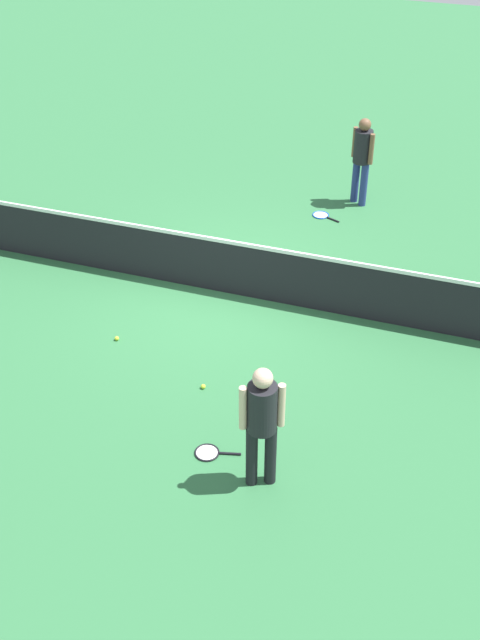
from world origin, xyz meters
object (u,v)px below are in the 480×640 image
at_px(tennis_racket_near_player, 209,453).
at_px(player_far_side, 362,154).
at_px(tennis_racket_far_player, 322,215).
at_px(tennis_ball_near_player, 117,338).
at_px(tennis_ball_by_net, 203,386).
at_px(player_near_side, 262,418).

bearing_deg(tennis_racket_near_player, player_far_side, 87.64).
xyz_separation_m(player_far_side, tennis_racket_far_player, (-0.52, -0.75, -1.00)).
bearing_deg(tennis_ball_near_player, tennis_ball_by_net, -20.88).
height_order(tennis_racket_far_player, tennis_ball_by_net, tennis_ball_by_net).
distance_m(player_far_side, tennis_ball_by_net, 6.30).
distance_m(player_near_side, tennis_racket_near_player, 1.27).
height_order(player_near_side, tennis_ball_near_player, player_near_side).
relative_size(player_near_side, tennis_ball_near_player, 25.76).
bearing_deg(tennis_racket_near_player, tennis_racket_far_player, 91.95).
xyz_separation_m(tennis_ball_near_player, tennis_ball_by_net, (1.61, -0.61, 0.00)).
bearing_deg(tennis_racket_far_player, tennis_ball_by_net, -93.14).
bearing_deg(tennis_ball_by_net, player_far_side, 82.42).
height_order(player_far_side, tennis_ball_near_player, player_far_side).
xyz_separation_m(player_near_side, tennis_ball_by_net, (-1.27, 1.38, -0.98)).
height_order(player_near_side, tennis_ball_by_net, player_near_side).
bearing_deg(tennis_ball_by_net, tennis_racket_far_player, 86.86).
height_order(tennis_racket_near_player, tennis_ball_near_player, tennis_ball_near_player).
xyz_separation_m(player_near_side, tennis_racket_near_player, (-0.75, 0.24, -1.00)).
relative_size(player_far_side, tennis_ball_by_net, 25.76).
bearing_deg(player_near_side, tennis_ball_near_player, 145.31).
bearing_deg(tennis_ball_by_net, tennis_ball_near_player, 159.12).
bearing_deg(tennis_racket_far_player, player_near_side, -81.88).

